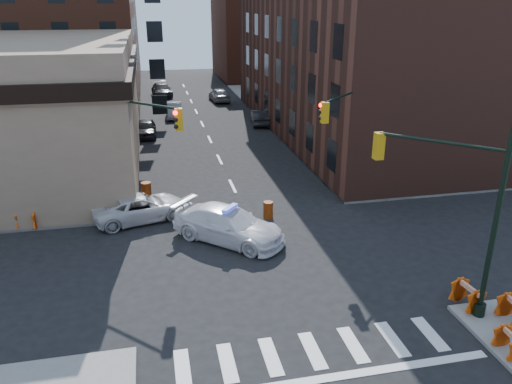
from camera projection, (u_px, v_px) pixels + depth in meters
name	position (u px, v px, depth m)	size (l,w,h in m)	color
ground	(268.00, 258.00, 23.55)	(140.00, 140.00, 0.00)	black
sidewalk_ne	(395.00, 104.00, 57.89)	(34.00, 54.50, 0.15)	gray
commercial_row_ne	(353.00, 53.00, 44.10)	(14.00, 34.00, 14.00)	#522B20
filler_nw	(68.00, 25.00, 74.12)	(20.00, 18.00, 16.00)	brown
filler_ne	(270.00, 37.00, 77.05)	(16.00, 16.00, 12.00)	#592B1C
signal_pole_se	(466.00, 201.00, 18.03)	(5.40, 5.27, 8.00)	black
signal_pole_nw	(134.00, 147.00, 25.72)	(3.58, 3.67, 8.00)	black
signal_pole_ne	(347.00, 135.00, 28.01)	(3.67, 3.58, 8.00)	black
tree_ne_near	(282.00, 89.00, 47.48)	(3.00, 3.00, 4.85)	black
tree_ne_far	(263.00, 77.00, 54.78)	(3.00, 3.00, 4.85)	black
police_car	(229.00, 225.00, 25.03)	(2.41, 5.93, 1.72)	white
pickup	(141.00, 208.00, 27.45)	(2.40, 5.22, 1.45)	silver
parked_car_wnear	(146.00, 128.00, 44.38)	(1.73, 4.29, 1.46)	black
parked_car_wfar	(174.00, 110.00, 51.58)	(1.58, 4.52, 1.49)	#95979D
parked_car_wdeep	(162.00, 90.00, 62.96)	(2.22, 5.47, 1.59)	black
parked_car_enear	(260.00, 117.00, 48.68)	(1.54, 4.40, 1.45)	black
parked_car_efar	(219.00, 95.00, 59.79)	(1.91, 4.75, 1.62)	gray
pedestrian_a	(77.00, 208.00, 26.90)	(0.57, 0.38, 1.58)	black
pedestrian_b	(96.00, 204.00, 27.11)	(0.87, 0.68, 1.79)	black
pedestrian_c	(17.00, 189.00, 29.56)	(0.92, 0.38, 1.57)	#212531
barrel_road	(268.00, 210.00, 27.78)	(0.53, 0.53, 0.95)	#BE2E08
barrel_bank	(146.00, 191.00, 30.43)	(0.59, 0.59, 1.06)	#D4560A
barricade_se_a	(467.00, 296.00, 19.42)	(1.28, 0.64, 0.96)	#D9440A
barricade_se_c	(510.00, 343.00, 16.84)	(1.10, 0.55, 0.83)	#D15109
barricade_nw_a	(111.00, 201.00, 28.80)	(1.12, 0.56, 0.84)	#C94609
barricade_nw_b	(28.00, 220.00, 26.27)	(1.19, 0.59, 0.89)	#F23F0B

